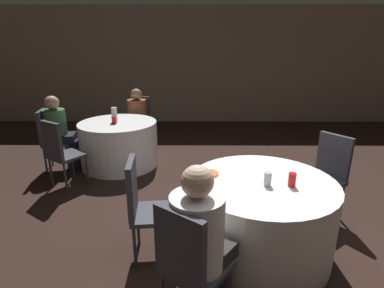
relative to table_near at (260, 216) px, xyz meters
name	(u,v)px	position (x,y,z in m)	size (l,w,h in m)	color
ground_plane	(255,246)	(-0.02, 0.03, -0.36)	(16.00, 16.00, 0.00)	black
wall_back	(218,66)	(-0.02, 5.18, 1.04)	(16.00, 0.06, 2.80)	gray
table_near	(260,216)	(0.00, 0.00, 0.00)	(1.34, 1.34, 0.73)	white
table_far	(119,144)	(-1.84, 2.16, 0.00)	(1.24, 1.24, 0.73)	white
chair_near_southwest	(188,260)	(-0.66, -0.86, 0.21)	(0.56, 0.56, 0.96)	#383842
chair_near_west	(142,202)	(-1.08, -0.10, 0.21)	(0.44, 0.44, 0.96)	#383842
chair_near_northeast	(328,169)	(0.88, 0.64, 0.21)	(0.56, 0.56, 0.96)	#383842
chair_far_southwest	(59,149)	(-2.43, 1.31, 0.21)	(0.56, 0.56, 0.96)	#383842
chair_far_north	(139,117)	(-1.68, 3.19, 0.21)	(0.46, 0.46, 0.96)	#383842
chair_far_west	(50,135)	(-2.86, 1.97, 0.21)	(0.47, 0.47, 0.96)	#383842
person_green_jacket	(61,133)	(-2.70, 2.00, 0.23)	(0.50, 0.37, 1.17)	black
person_white_shirt	(202,241)	(-0.56, -0.73, 0.25)	(0.48, 0.50, 1.20)	#282828
person_floral_shirt	(136,118)	(-1.71, 3.02, 0.22)	(0.39, 0.52, 1.13)	#4C4238
pizza_plate_near	(209,174)	(-0.48, 0.14, 0.37)	(0.21, 0.21, 0.02)	white
soda_can_red	(292,180)	(0.23, -0.10, 0.42)	(0.07, 0.07, 0.12)	red
soda_can_silver	(268,179)	(0.02, -0.09, 0.42)	(0.07, 0.07, 0.12)	silver
bottle_far	(114,115)	(-1.89, 2.19, 0.48)	(0.09, 0.09, 0.23)	white
cup_far	(114,120)	(-1.87, 2.08, 0.42)	(0.07, 0.07, 0.11)	red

